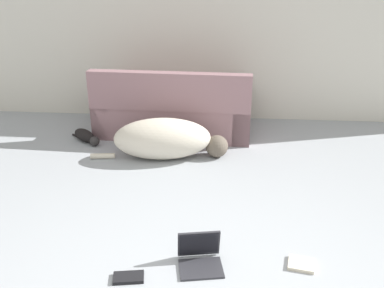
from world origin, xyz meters
name	(u,v)px	position (x,y,z in m)	size (l,w,h in m)	color
wall_back	(225,27)	(0.00, 3.65, 1.20)	(7.03, 0.06, 2.40)	beige
couch	(174,112)	(-0.59, 3.04, 0.26)	(1.88, 0.98, 0.83)	gray
dog	(166,139)	(-0.59, 2.25, 0.21)	(1.48, 0.61, 0.44)	beige
cat	(86,136)	(-1.58, 2.61, 0.07)	(0.45, 0.38, 0.15)	black
laptop_open	(200,254)	(-0.10, 0.52, 0.07)	(0.34, 0.32, 0.23)	#2D2D33
book_black	(128,277)	(-0.56, 0.31, 0.01)	(0.22, 0.15, 0.02)	black
book_cream	(301,264)	(0.60, 0.55, 0.01)	(0.20, 0.19, 0.02)	beige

